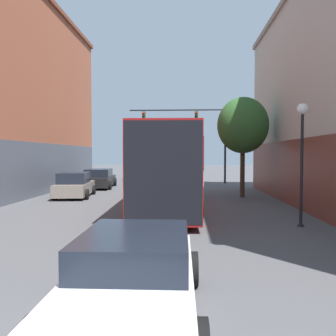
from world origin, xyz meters
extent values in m
cube|color=silver|center=(0.00, 15.47, 0.00)|extent=(0.14, 42.93, 0.01)
cube|color=#4C515B|center=(-6.55, 16.81, 1.60)|extent=(0.24, 23.38, 3.20)
cube|color=brown|center=(7.55, 13.23, 1.60)|extent=(0.24, 20.33, 3.20)
cube|color=maroon|center=(1.47, 14.72, 1.91)|extent=(2.77, 12.77, 3.37)
cube|color=black|center=(1.47, 14.72, 2.52)|extent=(2.81, 12.52, 1.08)
cube|color=beige|center=(1.47, 14.72, 1.64)|extent=(2.80, 12.65, 0.34)
cube|color=black|center=(1.62, 8.38, 1.91)|extent=(2.43, 0.12, 3.23)
cylinder|color=black|center=(0.12, 18.63, 0.50)|extent=(0.32, 1.01, 1.00)
cylinder|color=black|center=(2.65, 18.69, 0.50)|extent=(0.32, 1.01, 1.00)
cylinder|color=black|center=(0.30, 10.74, 0.50)|extent=(0.32, 1.01, 1.00)
cylinder|color=black|center=(2.83, 10.80, 0.50)|extent=(0.32, 1.01, 1.00)
cube|color=silver|center=(1.52, 3.17, 0.48)|extent=(1.83, 4.09, 0.60)
cube|color=black|center=(1.52, 3.42, 1.01)|extent=(1.67, 2.13, 0.47)
cylinder|color=black|center=(0.58, 4.43, 0.32)|extent=(0.23, 0.64, 0.64)
cylinder|color=black|center=(2.44, 4.45, 0.32)|extent=(0.23, 0.64, 0.64)
cube|color=slate|center=(-4.18, 17.15, 0.49)|extent=(2.14, 4.04, 0.67)
cube|color=black|center=(-4.15, 16.95, 1.14)|extent=(1.79, 2.18, 0.62)
cylinder|color=black|center=(-5.19, 18.23, 0.29)|extent=(0.29, 0.60, 0.58)
cylinder|color=black|center=(-3.44, 18.44, 0.29)|extent=(0.29, 0.60, 0.58)
cylinder|color=black|center=(-4.91, 15.85, 0.29)|extent=(0.29, 0.60, 0.58)
cylinder|color=black|center=(-3.16, 16.06, 0.29)|extent=(0.29, 0.60, 0.58)
cube|color=black|center=(-4.16, 22.54, 0.51)|extent=(2.30, 4.73, 0.67)
cube|color=black|center=(-4.14, 22.31, 1.14)|extent=(1.95, 2.53, 0.57)
cylinder|color=black|center=(-5.26, 23.86, 0.31)|extent=(0.28, 0.65, 0.63)
cylinder|color=black|center=(-3.31, 24.04, 0.31)|extent=(0.28, 0.65, 0.63)
cylinder|color=black|center=(-5.01, 21.04, 0.31)|extent=(0.28, 0.65, 0.63)
cylinder|color=black|center=(-3.06, 21.21, 0.31)|extent=(0.28, 0.65, 0.63)
cylinder|color=black|center=(5.73, 26.93, 3.33)|extent=(0.18, 0.18, 6.66)
cylinder|color=black|center=(1.57, 26.93, 6.36)|extent=(8.33, 0.12, 0.12)
cube|color=#234723|center=(3.24, 26.93, 5.84)|extent=(0.28, 0.24, 0.80)
sphere|color=red|center=(3.24, 26.78, 6.09)|extent=(0.18, 0.18, 0.18)
sphere|color=black|center=(3.24, 26.78, 5.84)|extent=(0.18, 0.18, 0.18)
sphere|color=black|center=(3.24, 26.78, 5.59)|extent=(0.18, 0.18, 0.18)
cube|color=#234723|center=(-1.35, 26.93, 5.84)|extent=(0.28, 0.24, 0.80)
sphere|color=red|center=(-1.35, 26.78, 6.09)|extent=(0.18, 0.18, 0.18)
sphere|color=black|center=(-1.35, 26.78, 5.84)|extent=(0.18, 0.18, 0.18)
sphere|color=black|center=(-1.35, 26.78, 5.59)|extent=(0.18, 0.18, 0.18)
cone|color=black|center=(6.28, 9.76, 0.10)|extent=(0.26, 0.26, 0.20)
cylinder|color=black|center=(6.28, 9.76, 1.95)|extent=(0.10, 0.10, 3.89)
sphere|color=white|center=(6.28, 9.76, 4.03)|extent=(0.38, 0.38, 0.38)
cylinder|color=#3D2D1E|center=(5.63, 17.63, 1.47)|extent=(0.27, 0.27, 2.93)
ellipsoid|color=#2D5B28|center=(5.63, 17.63, 4.19)|extent=(2.96, 2.66, 3.25)
camera|label=1|loc=(2.31, -1.65, 2.47)|focal=35.00mm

